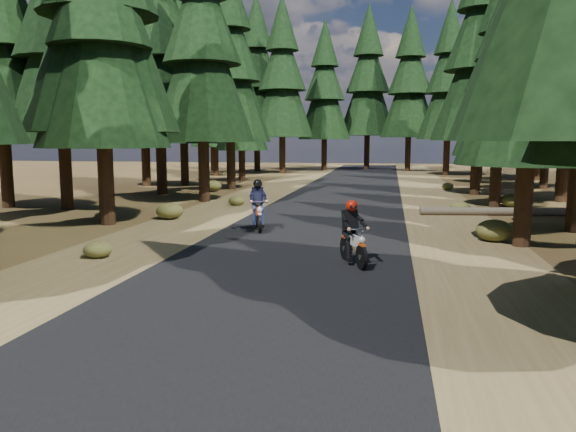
# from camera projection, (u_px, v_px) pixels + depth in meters

# --- Properties ---
(ground) EXTENTS (120.00, 120.00, 0.00)m
(ground) POSITION_uv_depth(u_px,v_px,m) (276.00, 275.00, 12.32)
(ground) COLOR #452E18
(ground) RESTS_ON ground
(road) EXTENTS (6.00, 100.00, 0.01)m
(road) POSITION_uv_depth(u_px,v_px,m) (309.00, 236.00, 17.19)
(road) COLOR black
(road) RESTS_ON ground
(shoulder_l) EXTENTS (3.20, 100.00, 0.01)m
(shoulder_l) POSITION_uv_depth(u_px,v_px,m) (167.00, 232.00, 18.01)
(shoulder_l) COLOR brown
(shoulder_l) RESTS_ON ground
(shoulder_r) EXTENTS (3.20, 100.00, 0.01)m
(shoulder_r) POSITION_uv_depth(u_px,v_px,m) (464.00, 241.00, 16.37)
(shoulder_r) COLOR brown
(shoulder_r) RESTS_ON ground
(pine_forest) EXTENTS (34.59, 55.08, 16.32)m
(pine_forest) POSITION_uv_depth(u_px,v_px,m) (350.00, 52.00, 31.78)
(pine_forest) COLOR black
(pine_forest) RESTS_ON ground
(log_near) EXTENTS (6.01, 1.12, 0.32)m
(log_near) POSITION_uv_depth(u_px,v_px,m) (497.00, 211.00, 21.94)
(log_near) COLOR #4C4233
(log_near) RESTS_ON ground
(understory_shrubs) EXTENTS (16.40, 33.21, 0.64)m
(understory_shrubs) POSITION_uv_depth(u_px,v_px,m) (340.00, 223.00, 18.18)
(understory_shrubs) COLOR #474C1E
(understory_shrubs) RESTS_ON ground
(rider_lead) EXTENTS (1.16, 1.77, 1.52)m
(rider_lead) POSITION_uv_depth(u_px,v_px,m) (353.00, 243.00, 13.22)
(rider_lead) COLOR beige
(rider_lead) RESTS_ON road
(rider_follow) EXTENTS (1.09, 1.93, 1.65)m
(rider_follow) POSITION_uv_depth(u_px,v_px,m) (258.00, 213.00, 18.30)
(rider_follow) COLOR #9B230A
(rider_follow) RESTS_ON road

